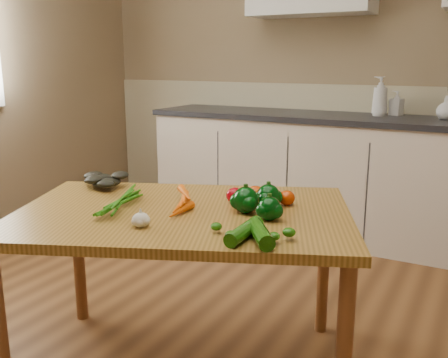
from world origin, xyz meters
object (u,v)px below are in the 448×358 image
at_px(pepper_a, 246,200).
at_px(pepper_c, 269,209).
at_px(pepper_b, 268,196).
at_px(tomato_a, 235,195).
at_px(zucchini_b, 244,231).
at_px(soap_bottle_c, 446,108).
at_px(zucchini_a, 261,234).
at_px(table, 183,229).
at_px(tomato_c, 287,198).
at_px(soap_bottle_b, 397,103).
at_px(tomato_b, 255,194).
at_px(garlic_bulb, 141,220).
at_px(carrot_bunch, 163,201).
at_px(soap_bottle_a, 380,96).
at_px(leafy_greens, 103,179).

distance_m(pepper_a, pepper_c, 0.12).
height_order(pepper_b, tomato_a, pepper_b).
bearing_deg(zucchini_b, soap_bottle_c, 79.40).
xyz_separation_m(pepper_c, zucchini_a, (0.07, -0.22, -0.02)).
xyz_separation_m(table, tomato_c, (0.34, 0.26, 0.11)).
xyz_separation_m(soap_bottle_b, zucchini_b, (-0.07, -2.28, -0.26)).
xyz_separation_m(soap_bottle_c, tomato_b, (-0.56, -1.75, -0.24)).
bearing_deg(garlic_bulb, tomato_c, 54.94).
relative_size(soap_bottle_b, pepper_b, 1.82).
bearing_deg(table, tomato_a, 31.20).
distance_m(garlic_bulb, pepper_c, 0.47).
bearing_deg(tomato_a, pepper_b, 2.88).
bearing_deg(pepper_a, soap_bottle_c, 74.50).
bearing_deg(pepper_c, pepper_b, 114.73).
relative_size(soap_bottle_c, pepper_a, 1.54).
bearing_deg(soap_bottle_c, pepper_b, 85.22).
relative_size(garlic_bulb, zucchini_b, 0.29).
distance_m(carrot_bunch, tomato_c, 0.50).
distance_m(carrot_bunch, pepper_a, 0.33).
relative_size(carrot_bunch, tomato_c, 3.65).
relative_size(soap_bottle_b, tomato_c, 2.59).
distance_m(pepper_c, tomato_c, 0.22).
height_order(soap_bottle_b, zucchini_a, soap_bottle_b).
distance_m(carrot_bunch, zucchini_a, 0.52).
relative_size(table, zucchini_b, 7.24).
bearing_deg(soap_bottle_b, soap_bottle_a, -28.68).
distance_m(garlic_bulb, pepper_a, 0.42).
bearing_deg(garlic_bulb, pepper_c, 38.13).
height_order(soap_bottle_b, carrot_bunch, soap_bottle_b).
bearing_deg(tomato_a, soap_bottle_b, 81.33).
distance_m(table, tomato_b, 0.34).
distance_m(pepper_b, tomato_c, 0.09).
bearing_deg(pepper_a, soap_bottle_a, 87.12).
bearing_deg(pepper_b, soap_bottle_a, 88.53).
xyz_separation_m(soap_bottle_a, soap_bottle_b, (0.10, 0.09, -0.05)).
distance_m(soap_bottle_b, pepper_a, 2.04).
relative_size(soap_bottle_b, zucchini_a, 0.90).
bearing_deg(zucchini_a, soap_bottle_b, 89.69).
distance_m(pepper_a, tomato_b, 0.17).
xyz_separation_m(soap_bottle_b, pepper_a, (-0.20, -2.02, -0.23)).
xyz_separation_m(soap_bottle_b, carrot_bunch, (-0.51, -2.13, -0.25)).
relative_size(tomato_b, tomato_c, 1.09).
xyz_separation_m(soap_bottle_a, zucchini_a, (0.09, -2.20, -0.31)).
distance_m(soap_bottle_c, zucchini_a, 2.21).
distance_m(garlic_bulb, tomato_c, 0.62).
distance_m(garlic_bulb, tomato_b, 0.54).
bearing_deg(carrot_bunch, pepper_c, -13.80).
xyz_separation_m(carrot_bunch, tomato_a, (0.22, 0.21, 0.00)).
bearing_deg(pepper_b, pepper_a, -115.71).
xyz_separation_m(leafy_greens, zucchini_a, (0.92, -0.28, -0.02)).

